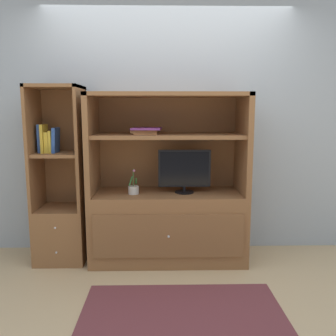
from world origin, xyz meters
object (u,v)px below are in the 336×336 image
at_px(magazine_stack, 146,131).
at_px(upright_book_row, 48,140).
at_px(tv_monitor, 184,170).
at_px(media_console, 168,208).
at_px(potted_plant, 133,189).
at_px(bookshelf_tall, 62,205).

xyz_separation_m(magazine_stack, upright_book_row, (-0.93, -0.01, -0.09)).
height_order(tv_monitor, upright_book_row, upright_book_row).
xyz_separation_m(tv_monitor, magazine_stack, (-0.37, 0.02, 0.38)).
xyz_separation_m(media_console, upright_book_row, (-1.14, -0.01, 0.68)).
xyz_separation_m(tv_monitor, potted_plant, (-0.49, -0.04, -0.18)).
distance_m(media_console, upright_book_row, 1.33).
bearing_deg(tv_monitor, potted_plant, -174.81).
height_order(bookshelf_tall, upright_book_row, bookshelf_tall).
relative_size(media_console, bookshelf_tall, 0.96).
height_order(media_console, potted_plant, media_console).
bearing_deg(upright_book_row, magazine_stack, 0.42).
xyz_separation_m(media_console, bookshelf_tall, (-1.05, 0.01, 0.04)).
height_order(magazine_stack, upright_book_row, upright_book_row).
height_order(potted_plant, bookshelf_tall, bookshelf_tall).
bearing_deg(magazine_stack, potted_plant, -150.34).
relative_size(media_console, upright_book_row, 6.06).
bearing_deg(potted_plant, tv_monitor, 5.19).
height_order(tv_monitor, potted_plant, tv_monitor).
distance_m(media_console, tv_monitor, 0.42).
distance_m(tv_monitor, potted_plant, 0.53).
distance_m(magazine_stack, upright_book_row, 0.93).
xyz_separation_m(media_console, tv_monitor, (0.16, -0.02, 0.38)).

